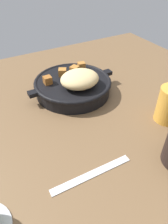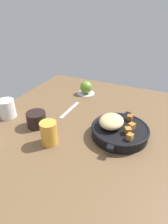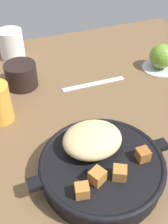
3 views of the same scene
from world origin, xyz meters
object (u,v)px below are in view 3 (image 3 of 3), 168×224
Objects in this scene: cast_iron_skillet at (100,163)px; coffee_mug_dark at (21,75)px; red_apple at (162,56)px; ceramic_mug_white at (11,44)px; butter_knife at (94,84)px.

cast_iron_skillet reaches higher than coffee_mug_dark.
red_apple is 46.08cm from ceramic_mug_white.
coffee_mug_dark is 17.27cm from ceramic_mug_white.
cast_iron_skillet is 35.90cm from coffee_mug_dark.
red_apple is at bearing -30.00° from ceramic_mug_white.
ceramic_mug_white reaches higher than red_apple.
coffee_mug_dark is (-40.31, 5.81, -0.85)cm from red_apple.
butter_knife is (10.53, 28.56, -2.98)cm from cast_iron_skillet.
coffee_mug_dark is at bearing 161.85° from butter_knife.
ceramic_mug_white is (-18.22, 23.65, 4.23)cm from butter_knife.
red_apple is at bearing 2.47° from butter_knife.
butter_knife is (-21.69, -0.61, -4.00)cm from red_apple.
cast_iron_skillet is 3.88× the size of red_apple.
coffee_mug_dark is (-8.08, 34.97, 0.17)cm from cast_iron_skillet.
coffee_mug_dark reaches higher than butter_knife.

